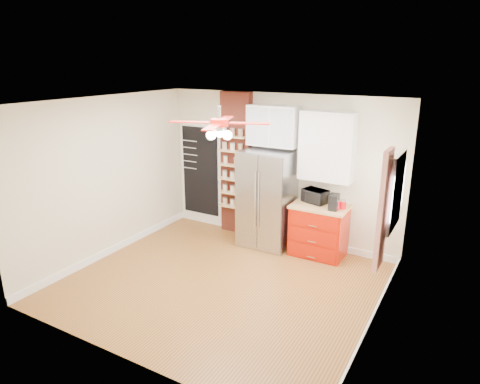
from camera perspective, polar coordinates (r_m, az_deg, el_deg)
The scene contains 21 objects.
floor at distance 6.64m, azimuth -2.48°, elevation -12.01°, with size 4.50×4.50×0.00m, color #976126.
ceiling at distance 5.82m, azimuth -2.82°, elevation 11.85°, with size 4.50×4.50×0.00m, color white.
wall_back at distance 7.80m, azimuth 5.23°, elevation 3.09°, with size 4.50×0.02×2.70m, color beige.
wall_front at distance 4.65m, azimuth -15.99°, elevation -7.50°, with size 4.50×0.02×2.70m, color beige.
wall_left at distance 7.50m, azimuth -17.35°, elevation 1.80°, with size 0.02×4.00×2.70m, color beige.
wall_right at distance 5.32m, azimuth 18.42°, elevation -4.56°, with size 0.02×4.00×2.70m, color beige.
chalkboard at distance 8.65m, azimuth -5.23°, elevation 2.79°, with size 0.95×0.05×1.95m.
brick_pillar at distance 8.11m, azimuth -0.49°, elevation 3.71°, with size 0.60×0.16×2.70m, color #943927.
fridge at distance 7.63m, azimuth 3.63°, elevation -0.91°, with size 0.90×0.70×1.75m, color #A8A8AC.
upper_glass_cabinet at distance 7.51m, azimuth 4.48°, elevation 8.79°, with size 0.90×0.35×0.70m, color white.
red_cabinet at distance 7.47m, azimuth 10.45°, elevation -5.02°, with size 0.94×0.64×0.90m.
upper_shelf_unit at distance 7.22m, azimuth 11.52°, elevation 5.95°, with size 0.90×0.30×1.15m, color white.
window at distance 6.10m, azimuth 20.16°, elevation 0.03°, with size 0.04×0.75×1.05m, color white.
curtain at distance 5.62m, azimuth 18.56°, elevation -2.31°, with size 0.06×0.40×1.55m, color red.
ceiling_fan at distance 5.86m, azimuth -2.78°, elevation 9.16°, with size 1.40×1.40×0.44m.
toaster_oven at distance 7.42m, azimuth 9.98°, elevation -0.53°, with size 0.42×0.28×0.23m, color black.
coffee_maker at distance 7.12m, azimuth 12.41°, elevation -1.31°, with size 0.14×0.21×0.26m, color black.
canister_left at distance 7.15m, azimuth 12.71°, elevation -1.70°, with size 0.11×0.11×0.15m, color red.
canister_right at distance 7.22m, azimuth 13.53°, elevation -1.67°, with size 0.11×0.11×0.13m, color #BB0A0F.
pantry_jar_oats at distance 8.07m, azimuth -1.93°, elevation 4.31°, with size 0.08×0.08×0.14m, color beige.
pantry_jar_beans at distance 7.91m, azimuth -0.49°, elevation 4.02°, with size 0.09×0.09×0.13m, color #8F6A49.
Camera 1 is at (3.11, -4.89, 3.24)m, focal length 32.00 mm.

